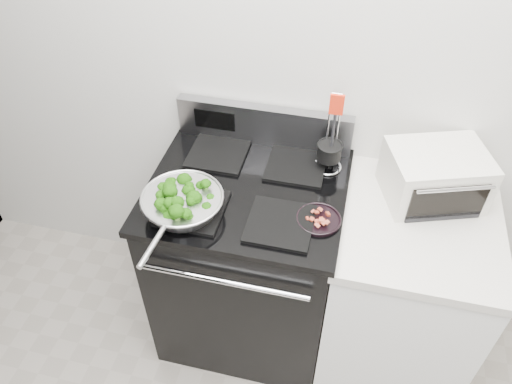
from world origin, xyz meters
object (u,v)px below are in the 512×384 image
(bacon_plate, at_px, (319,217))
(toaster_oven, at_px, (435,176))
(utensil_holder, at_px, (329,155))
(gas_range, at_px, (248,260))
(skillet, at_px, (182,203))

(bacon_plate, bearing_deg, toaster_oven, 33.48)
(utensil_holder, bearing_deg, gas_range, -149.72)
(bacon_plate, height_order, toaster_oven, toaster_oven)
(skillet, bearing_deg, gas_range, 49.06)
(bacon_plate, bearing_deg, gas_range, 158.58)
(gas_range, height_order, utensil_holder, utensil_holder)
(gas_range, relative_size, utensil_holder, 3.12)
(bacon_plate, distance_m, utensil_holder, 0.31)
(gas_range, distance_m, skillet, 0.58)
(utensil_holder, distance_m, toaster_oven, 0.42)
(gas_range, height_order, toaster_oven, same)
(toaster_oven, bearing_deg, skillet, -178.38)
(toaster_oven, bearing_deg, bacon_plate, -165.70)
(skillet, distance_m, bacon_plate, 0.51)
(gas_range, bearing_deg, skillet, -135.41)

